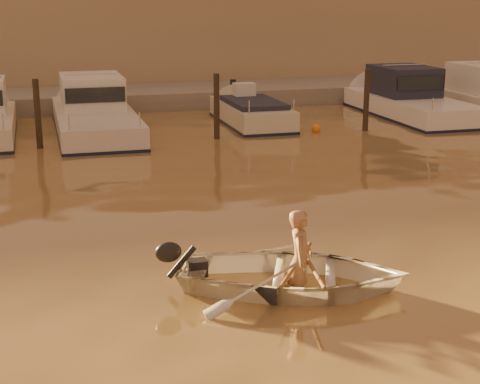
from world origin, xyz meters
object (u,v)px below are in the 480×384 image
object	(u,v)px
person	(300,260)
dinghy	(293,274)
moored_boat_3	(252,118)
waterfront_building	(153,36)
moored_boat_2	(95,113)
moored_boat_4	(411,99)

from	to	relation	value
person	dinghy	bearing A→B (deg)	90.00
dinghy	person	distance (m)	0.26
moored_boat_3	waterfront_building	xyz separation A→B (m)	(-1.57, 11.00, 2.17)
moored_boat_2	moored_boat_4	size ratio (longest dim) A/B	1.10
person	moored_boat_2	size ratio (longest dim) A/B	0.19
moored_boat_3	moored_boat_4	distance (m)	6.07
moored_boat_3	dinghy	bearing A→B (deg)	-104.04
person	moored_boat_3	bearing A→B (deg)	8.28
moored_boat_2	person	bearing A→B (deg)	-82.52
person	moored_boat_4	distance (m)	17.04
moored_boat_4	waterfront_building	world-z (taller)	waterfront_building
moored_boat_4	dinghy	bearing A→B (deg)	-124.19
dinghy	moored_boat_4	distance (m)	17.06
dinghy	moored_boat_3	bearing A→B (deg)	7.89
person	waterfront_building	bearing A→B (deg)	17.69
dinghy	person	size ratio (longest dim) A/B	2.22
person	moored_boat_2	distance (m)	14.27
moored_boat_2	waterfront_building	distance (m)	11.75
dinghy	waterfront_building	bearing A→B (deg)	17.48
moored_boat_2	moored_boat_4	xyz separation A→B (m)	(11.35, 0.00, 0.00)
dinghy	waterfront_building	size ratio (longest dim) A/B	0.08
moored_boat_2	moored_boat_4	world-z (taller)	same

